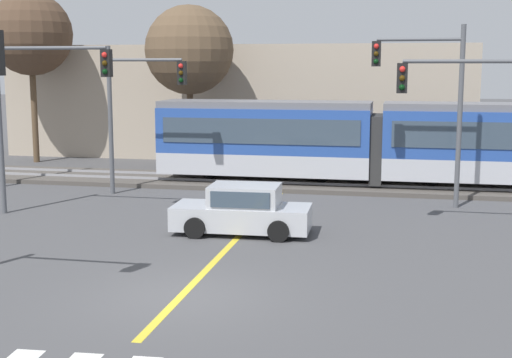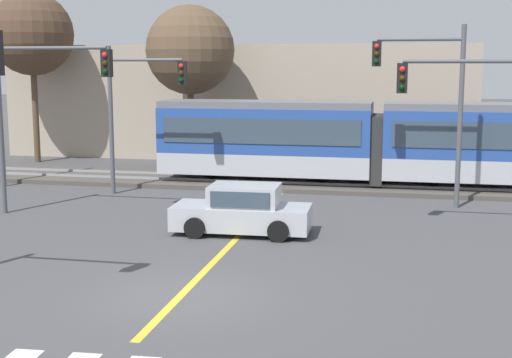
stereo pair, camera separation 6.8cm
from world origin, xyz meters
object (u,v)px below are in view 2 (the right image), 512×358
Objects in this scene: light_rail_tram at (378,140)px; traffic_light_far_right at (432,90)px; street_lamp_west at (2,72)px; bare_tree_west at (190,50)px; traffic_light_mid_right at (488,110)px; bare_tree_far_west at (32,34)px; sedan_crossing at (242,211)px; traffic_light_far_left at (136,99)px; traffic_light_mid_left at (37,97)px.

traffic_light_far_right reaches higher than light_rail_tram.
street_lamp_west reaches higher than light_rail_tram.
light_rail_tram is 2.30× the size of bare_tree_west.
light_rail_tram is 8.75m from traffic_light_mid_right.
bare_tree_far_west reaches higher than traffic_light_far_right.
sedan_crossing is (-3.71, -9.09, -1.35)m from light_rail_tram.
bare_tree_west is (8.72, -0.42, -0.86)m from bare_tree_far_west.
traffic_light_far_left is (-12.75, 4.42, 0.01)m from traffic_light_mid_right.
bare_tree_west is (-12.86, 12.08, 2.04)m from traffic_light_mid_right.
traffic_light_mid_left is 4.75m from traffic_light_far_left.
bare_tree_far_west is at bearing 119.34° from traffic_light_mid_left.
traffic_light_mid_left is 0.74× the size of bare_tree_west.
sedan_crossing is at bearing -112.21° from light_rail_tram.
street_lamp_west is (-17.42, 0.85, 0.62)m from traffic_light_far_right.
bare_tree_far_west reaches higher than traffic_light_mid_right.
bare_tree_west is (-11.38, 7.82, 1.61)m from traffic_light_far_right.
traffic_light_mid_left is at bearing -49.54° from street_lamp_west.
bare_tree_far_west reaches higher than traffic_light_far_left.
bare_tree_far_west is (-18.10, 4.67, 4.66)m from light_rail_tram.
traffic_light_far_left is at bearing -42.48° from bare_tree_far_west.
street_lamp_west is (-4.32, 5.07, 0.80)m from traffic_light_mid_left.
street_lamp_west reaches higher than traffic_light_mid_left.
traffic_light_far_left is 0.66× the size of bare_tree_far_west.
traffic_light_far_right reaches higher than traffic_light_mid_right.
traffic_light_far_right is at bearing 109.13° from traffic_light_mid_right.
traffic_light_far_left is at bearing -159.76° from light_rail_tram.
traffic_light_far_right is at bearing -60.80° from light_rail_tram.
traffic_light_far_right is at bearing -0.79° from traffic_light_far_left.
traffic_light_far_left is 0.69× the size of street_lamp_west.
traffic_light_far_left is (-5.56, 5.67, 3.11)m from sedan_crossing.
bare_tree_far_west reaches higher than bare_tree_west.
traffic_light_far_left is (-11.27, 0.16, -0.43)m from traffic_light_far_right.
traffic_light_far_left is at bearing 160.89° from traffic_light_mid_right.
light_rail_tram is 2.17× the size of street_lamp_west.
street_lamp_west is at bearing 173.58° from traffic_light_far_left.
traffic_light_far_left reaches higher than sedan_crossing.
sedan_crossing is 8.68m from traffic_light_far_right.
light_rail_tram is at bearing 113.92° from traffic_light_mid_right.
traffic_light_mid_left is at bearing 179.83° from traffic_light_mid_right.
traffic_light_far_left is at bearing 134.48° from sedan_crossing.
sedan_crossing is at bearing -43.69° from bare_tree_far_west.
bare_tree_west is (-5.67, 13.33, 5.14)m from sedan_crossing.
sedan_crossing is at bearing -136.00° from traffic_light_far_right.
traffic_light_far_right is (5.71, 5.51, 3.53)m from sedan_crossing.
traffic_light_mid_left is at bearing -112.67° from traffic_light_far_left.
light_rail_tram is 3.15× the size of traffic_light_far_left.
street_lamp_west is at bearing 177.21° from traffic_light_far_right.
street_lamp_west is at bearing 164.87° from traffic_light_mid_right.
sedan_crossing is 20.79m from bare_tree_far_west.
traffic_light_mid_right is 19.61m from street_lamp_west.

